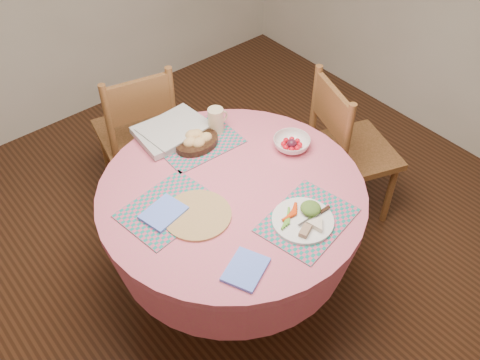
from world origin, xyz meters
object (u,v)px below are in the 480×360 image
object	(u,v)px
dining_table	(232,218)
chair_right	(347,148)
bread_bowl	(197,140)
chair_back	(138,131)
dinner_plate	(305,219)
wicker_trivet	(197,215)
fruit_bowl	(292,144)
latte_mug	(216,120)

from	to	relation	value
dining_table	chair_right	distance (m)	0.88
dining_table	bread_bowl	xyz separation A→B (m)	(0.06, 0.35, 0.23)
dining_table	chair_right	xyz separation A→B (m)	(0.87, 0.04, -0.05)
chair_right	chair_back	world-z (taller)	chair_right
dining_table	chair_back	world-z (taller)	chair_back
chair_right	dinner_plate	bearing A→B (deg)	137.06
chair_back	wicker_trivet	world-z (taller)	chair_back
chair_back	fruit_bowl	xyz separation A→B (m)	(0.37, -0.90, 0.28)
dining_table	bread_bowl	distance (m)	0.42
latte_mug	fruit_bowl	xyz separation A→B (m)	(0.20, -0.34, -0.04)
latte_mug	bread_bowl	bearing A→B (deg)	-168.09
wicker_trivet	fruit_bowl	distance (m)	0.64
bread_bowl	chair_right	bearing A→B (deg)	-21.23
chair_right	wicker_trivet	bearing A→B (deg)	113.14
wicker_trivet	bread_bowl	distance (m)	0.47
chair_right	latte_mug	distance (m)	0.81
chair_right	dinner_plate	distance (m)	0.90
wicker_trivet	latte_mug	xyz separation A→B (m)	(0.43, 0.41, 0.07)
wicker_trivet	dinner_plate	size ratio (longest dim) A/B	1.12
chair_right	fruit_bowl	bearing A→B (deg)	109.40
chair_back	wicker_trivet	bearing A→B (deg)	87.52
chair_back	dining_table	bearing A→B (deg)	99.94
dining_table	bread_bowl	world-z (taller)	bread_bowl
chair_right	wicker_trivet	size ratio (longest dim) A/B	3.20
wicker_trivet	latte_mug	world-z (taller)	latte_mug
bread_bowl	fruit_bowl	distance (m)	0.47
dining_table	fruit_bowl	distance (m)	0.47
latte_mug	fruit_bowl	size ratio (longest dim) A/B	0.60
chair_right	wicker_trivet	distance (m)	1.12
fruit_bowl	dining_table	bearing A→B (deg)	-174.78
chair_right	wicker_trivet	world-z (taller)	chair_right
latte_mug	chair_right	bearing A→B (deg)	-27.62
bread_bowl	chair_back	bearing A→B (deg)	91.43
dinner_plate	chair_back	bearing A→B (deg)	92.92
fruit_bowl	dinner_plate	bearing A→B (deg)	-127.18
chair_back	dinner_plate	distance (m)	1.32
dining_table	chair_back	bearing A→B (deg)	87.04
dinner_plate	bread_bowl	bearing A→B (deg)	94.15
wicker_trivet	fruit_bowl	size ratio (longest dim) A/B	1.38
dining_table	dinner_plate	world-z (taller)	dinner_plate
latte_mug	dinner_plate	bearing A→B (deg)	-97.52
chair_back	wicker_trivet	distance (m)	1.03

